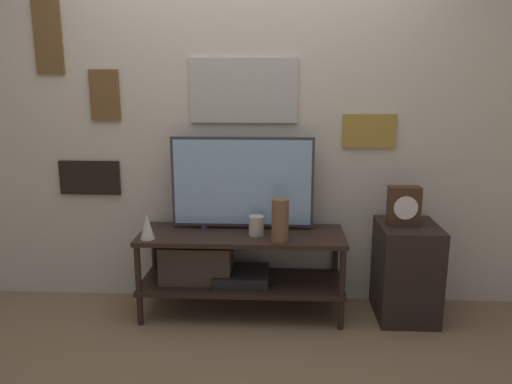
{
  "coord_description": "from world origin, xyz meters",
  "views": [
    {
      "loc": [
        0.25,
        -2.88,
        1.56
      ],
      "look_at": [
        0.1,
        0.28,
        0.85
      ],
      "focal_mm": 35.0,
      "sensor_mm": 36.0,
      "label": 1
    }
  ],
  "objects": [
    {
      "name": "wall_back",
      "position": [
        -0.01,
        0.57,
        1.36
      ],
      "size": [
        6.4,
        0.08,
        2.7
      ],
      "color": "beige",
      "rests_on": "ground_plane"
    },
    {
      "name": "vase_slim_bronze",
      "position": [
        -0.59,
        0.13,
        0.65
      ],
      "size": [
        0.09,
        0.09,
        0.17
      ],
      "color": "beige",
      "rests_on": "media_console"
    },
    {
      "name": "candle_jar",
      "position": [
        0.1,
        0.24,
        0.63
      ],
      "size": [
        0.1,
        0.1,
        0.13
      ],
      "color": "#C1B29E",
      "rests_on": "media_console"
    },
    {
      "name": "ground_plane",
      "position": [
        0.0,
        0.0,
        0.0
      ],
      "size": [
        12.0,
        12.0,
        0.0
      ],
      "primitive_type": "plane",
      "color": "#846647"
    },
    {
      "name": "mantel_clock",
      "position": [
        1.05,
        0.28,
        0.77
      ],
      "size": [
        0.2,
        0.11,
        0.25
      ],
      "color": "#422819",
      "rests_on": "side_table"
    },
    {
      "name": "media_console",
      "position": [
        -0.12,
        0.28,
        0.36
      ],
      "size": [
        1.36,
        0.48,
        0.57
      ],
      "color": "black",
      "rests_on": "ground_plane"
    },
    {
      "name": "television",
      "position": [
        -0.0,
        0.38,
        0.89
      ],
      "size": [
        0.95,
        0.05,
        0.63
      ],
      "color": "#333338",
      "rests_on": "media_console"
    },
    {
      "name": "vase_tall_ceramic",
      "position": [
        0.25,
        0.12,
        0.7
      ],
      "size": [
        0.11,
        0.11,
        0.27
      ],
      "color": "brown",
      "rests_on": "media_console"
    },
    {
      "name": "side_table",
      "position": [
        1.1,
        0.29,
        0.32
      ],
      "size": [
        0.38,
        0.46,
        0.64
      ],
      "color": "black",
      "rests_on": "ground_plane"
    }
  ]
}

